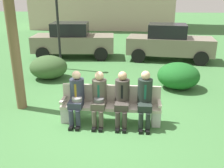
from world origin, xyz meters
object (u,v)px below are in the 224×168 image
park_bench (111,105)px  seated_man_leftmost (76,95)px  parked_car_near (73,40)px  shrub_mid_lawn (178,76)px  seated_man_centerleft (99,96)px  seated_man_centerright (122,96)px  shrub_near_bench (49,67)px  street_lamp (57,14)px  parked_car_far (169,42)px  seated_man_rightmost (145,96)px

park_bench → seated_man_leftmost: bearing=-170.3°
seated_man_leftmost → parked_car_near: 6.90m
shrub_mid_lawn → parked_car_near: (-4.48, 4.04, 0.41)m
seated_man_centerleft → seated_man_centerright: 0.54m
shrub_near_bench → shrub_mid_lawn: bearing=-7.7°
seated_man_centerleft → street_lamp: 5.36m
parked_car_near → parked_car_far: (4.61, -0.19, 0.00)m
seated_man_leftmost → parked_car_near: bearing=104.1°
parked_car_far → seated_man_leftmost: bearing=-114.3°
seated_man_centerleft → shrub_mid_lawn: seated_man_centerleft is taller
seated_man_centerleft → shrub_mid_lawn: size_ratio=0.93×
shrub_mid_lawn → parked_car_far: bearing=88.1°
seated_man_leftmost → shrub_mid_lawn: (2.81, 2.65, -0.29)m
shrub_near_bench → park_bench: bearing=-50.3°
seated_man_leftmost → seated_man_centerright: bearing=0.4°
seated_man_rightmost → street_lamp: bearing=126.0°
park_bench → parked_car_near: (-2.48, 6.56, 0.40)m
seated_man_centerleft → parked_car_far: size_ratio=0.32×
seated_man_centerright → shrub_near_bench: bearing=131.4°
seated_man_rightmost → shrub_near_bench: 4.73m
seated_man_centerleft → street_lamp: size_ratio=0.35×
seated_man_leftmost → seated_man_centerright: seated_man_centerright is taller
street_lamp → seated_man_centerright: bearing=-58.5°
shrub_near_bench → parked_car_near: (0.12, 3.42, 0.41)m
seated_man_rightmost → seated_man_centerright: bearing=-179.7°
parked_car_far → street_lamp: size_ratio=1.10×
street_lamp → seated_man_leftmost: bearing=-69.3°
park_bench → seated_man_centerright: (0.28, -0.13, 0.29)m
shrub_mid_lawn → seated_man_centerright: bearing=-123.1°
seated_man_leftmost → seated_man_centerleft: same height
park_bench → parked_car_near: bearing=110.7°
seated_man_centerright → seated_man_rightmost: (0.53, 0.00, 0.01)m
park_bench → shrub_mid_lawn: size_ratio=1.73×
parked_car_far → street_lamp: (-4.67, -1.89, 1.41)m
shrub_mid_lawn → parked_car_far: (0.13, 3.85, 0.41)m
parked_car_far → street_lamp: 5.23m
seated_man_rightmost → street_lamp: (-3.35, 4.60, 1.50)m
shrub_near_bench → parked_car_far: (4.74, 3.22, 0.41)m
shrub_near_bench → parked_car_near: parked_car_near is taller
street_lamp → parked_car_far: bearing=22.0°
seated_man_leftmost → shrub_near_bench: 3.75m
shrub_mid_lawn → parked_car_near: bearing=138.0°
seated_man_centerleft → parked_car_near: size_ratio=0.32×
seated_man_leftmost → seated_man_centerleft: (0.54, -0.00, -0.00)m
seated_man_rightmost → parked_car_near: (-3.29, 6.68, 0.10)m
park_bench → seated_man_rightmost: size_ratio=1.80×
seated_man_centerleft → seated_man_rightmost: size_ratio=0.97×
seated_man_centerleft → parked_car_far: bearing=69.8°
seated_man_centerright → shrub_near_bench: size_ratio=0.95×
shrub_near_bench → street_lamp: bearing=87.3°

